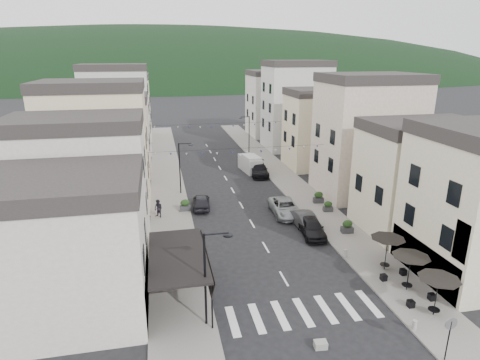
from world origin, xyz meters
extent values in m
plane|color=black|center=(0.00, 0.00, 0.00)|extent=(700.00, 700.00, 0.00)
cube|color=slate|center=(-7.50, 32.00, 0.06)|extent=(4.00, 76.00, 0.12)
cube|color=slate|center=(7.50, 32.00, 0.06)|extent=(4.00, 76.00, 0.12)
ellipsoid|color=black|center=(0.00, 300.00, 0.00)|extent=(640.00, 360.00, 70.00)
cube|color=#B5B2A6|center=(-15.50, 5.00, 4.00)|extent=(12.00, 8.00, 8.00)
cube|color=black|center=(-7.50, 5.00, 3.20)|extent=(3.60, 7.50, 0.15)
cube|color=black|center=(-5.70, 5.00, 2.70)|extent=(0.34, 7.50, 0.99)
cylinder|color=black|center=(-5.80, 1.50, 1.60)|extent=(0.10, 0.10, 3.20)
cylinder|color=black|center=(-5.80, 8.50, 1.60)|extent=(0.10, 0.10, 3.20)
cube|color=#B5B2A6|center=(-14.50, 14.00, 5.00)|extent=(10.00, 7.00, 10.00)
cube|color=#262323|center=(-14.50, 14.00, 10.50)|extent=(10.20, 7.14, 1.00)
cube|color=beige|center=(-14.50, 24.00, 6.00)|extent=(10.00, 8.00, 12.00)
cube|color=#262323|center=(-14.50, 24.00, 12.50)|extent=(10.20, 8.16, 1.00)
cube|color=#AB9B8B|center=(-14.50, 36.00, 4.75)|extent=(10.00, 8.00, 9.50)
cube|color=#262323|center=(-14.50, 36.00, 10.00)|extent=(10.20, 8.16, 1.00)
cube|color=#B7B7B2|center=(-14.50, 48.00, 6.50)|extent=(10.00, 7.00, 13.00)
cube|color=#262323|center=(-14.50, 48.00, 13.50)|extent=(10.20, 7.14, 1.00)
cube|color=beige|center=(-14.50, 60.00, 5.50)|extent=(10.00, 9.00, 11.00)
cube|color=#262323|center=(-14.50, 60.00, 11.50)|extent=(10.20, 9.18, 1.00)
cube|color=beige|center=(14.50, 12.00, 4.50)|extent=(10.00, 7.00, 9.00)
cube|color=#262323|center=(14.50, 12.00, 9.50)|extent=(10.20, 7.14, 1.00)
cube|color=#AB9B8B|center=(14.50, 22.00, 6.25)|extent=(10.00, 8.00, 12.50)
cube|color=#262323|center=(14.50, 22.00, 13.00)|extent=(10.20, 8.16, 1.00)
cube|color=beige|center=(14.50, 34.00, 5.00)|extent=(10.00, 7.00, 10.00)
cube|color=#262323|center=(14.50, 34.00, 10.50)|extent=(10.20, 7.14, 1.00)
cube|color=#B7B7B2|center=(14.50, 46.00, 6.75)|extent=(10.00, 8.00, 13.50)
cube|color=#262323|center=(14.50, 46.00, 14.00)|extent=(10.20, 8.16, 1.00)
cube|color=#B5B2A6|center=(14.50, 58.00, 5.75)|extent=(10.00, 9.00, 11.50)
cube|color=#262323|center=(14.50, 58.00, 12.00)|extent=(10.20, 9.18, 1.00)
cylinder|color=black|center=(7.70, 0.00, 1.27)|extent=(0.06, 0.06, 2.30)
cone|color=black|center=(7.70, 0.00, 2.37)|extent=(2.50, 2.50, 0.55)
cylinder|color=black|center=(7.70, 0.00, 0.49)|extent=(0.70, 0.70, 0.04)
cylinder|color=black|center=(7.70, 2.80, 1.27)|extent=(0.06, 0.06, 2.30)
cone|color=black|center=(7.70, 2.80, 2.37)|extent=(2.50, 2.50, 0.55)
cylinder|color=black|center=(7.70, 2.80, 0.49)|extent=(0.70, 0.70, 0.04)
cylinder|color=black|center=(7.70, 5.60, 1.27)|extent=(0.06, 0.06, 2.30)
cone|color=black|center=(7.70, 5.60, 2.37)|extent=(2.50, 2.50, 0.55)
cylinder|color=black|center=(7.70, 5.60, 0.49)|extent=(0.70, 0.70, 0.04)
cylinder|color=black|center=(-6.10, 2.00, 3.00)|extent=(0.14, 0.14, 6.00)
cylinder|color=black|center=(-5.40, 2.00, 5.90)|extent=(1.40, 0.10, 0.10)
cylinder|color=black|center=(-4.75, 2.00, 5.75)|extent=(0.56, 0.56, 0.08)
cylinder|color=black|center=(-6.10, 26.00, 3.00)|extent=(0.14, 0.14, 6.00)
cylinder|color=black|center=(-5.40, 26.00, 5.90)|extent=(1.40, 0.10, 0.10)
cylinder|color=black|center=(-4.75, 26.00, 5.75)|extent=(0.56, 0.56, 0.08)
cylinder|color=black|center=(6.10, 44.00, 3.00)|extent=(0.14, 0.14, 6.00)
cylinder|color=black|center=(5.40, 44.00, 5.90)|extent=(1.40, 0.10, 0.10)
cylinder|color=black|center=(4.75, 44.00, 5.75)|extent=(0.56, 0.56, 0.08)
cylinder|color=black|center=(5.80, -3.50, 1.25)|extent=(0.07, 0.07, 2.50)
cylinder|color=slate|center=(5.80, -3.50, 2.35)|extent=(0.70, 0.04, 0.70)
cylinder|color=gray|center=(-5.70, 6.00, 0.42)|extent=(0.26, 0.26, 0.60)
cylinder|color=gray|center=(-5.70, 9.00, 0.42)|extent=(0.26, 0.26, 0.60)
cylinder|color=gray|center=(5.70, 8.00, 0.42)|extent=(0.26, 0.26, 0.60)
cylinder|color=gray|center=(5.70, -1.00, 0.42)|extent=(0.26, 0.26, 0.60)
cylinder|color=black|center=(0.00, 22.00, 6.00)|extent=(19.00, 0.02, 0.02)
cone|color=beige|center=(-8.71, 22.00, 5.81)|extent=(0.28, 0.28, 0.24)
cone|color=navy|center=(-7.12, 22.00, 5.73)|extent=(0.28, 0.28, 0.24)
cone|color=beige|center=(-5.54, 22.00, 5.65)|extent=(0.28, 0.28, 0.24)
cone|color=navy|center=(-3.96, 22.00, 5.58)|extent=(0.28, 0.28, 0.24)
cone|color=beige|center=(-2.38, 22.00, 5.54)|extent=(0.28, 0.28, 0.24)
cone|color=navy|center=(-0.79, 22.00, 5.51)|extent=(0.28, 0.28, 0.24)
cone|color=beige|center=(0.79, 22.00, 5.51)|extent=(0.28, 0.28, 0.24)
cone|color=navy|center=(2.38, 22.00, 5.54)|extent=(0.28, 0.28, 0.24)
cone|color=beige|center=(3.96, 22.00, 5.58)|extent=(0.28, 0.28, 0.24)
cone|color=navy|center=(5.54, 22.00, 5.65)|extent=(0.28, 0.28, 0.24)
cone|color=beige|center=(7.12, 22.00, 5.73)|extent=(0.28, 0.28, 0.24)
cone|color=navy|center=(8.71, 22.00, 5.81)|extent=(0.28, 0.28, 0.24)
cylinder|color=black|center=(0.00, 38.00, 6.00)|extent=(19.00, 0.02, 0.02)
cone|color=beige|center=(-8.71, 38.00, 5.81)|extent=(0.28, 0.28, 0.24)
cone|color=navy|center=(-7.12, 38.00, 5.73)|extent=(0.28, 0.28, 0.24)
cone|color=beige|center=(-5.54, 38.00, 5.65)|extent=(0.28, 0.28, 0.24)
cone|color=navy|center=(-3.96, 38.00, 5.58)|extent=(0.28, 0.28, 0.24)
cone|color=beige|center=(-2.38, 38.00, 5.54)|extent=(0.28, 0.28, 0.24)
cone|color=navy|center=(-0.79, 38.00, 5.51)|extent=(0.28, 0.28, 0.24)
cone|color=beige|center=(0.79, 38.00, 5.51)|extent=(0.28, 0.28, 0.24)
cone|color=navy|center=(2.38, 38.00, 5.54)|extent=(0.28, 0.28, 0.24)
cone|color=beige|center=(3.96, 38.00, 5.58)|extent=(0.28, 0.28, 0.24)
cone|color=navy|center=(5.54, 38.00, 5.65)|extent=(0.28, 0.28, 0.24)
cone|color=beige|center=(7.12, 38.00, 5.73)|extent=(0.28, 0.28, 0.24)
cone|color=navy|center=(8.71, 38.00, 5.81)|extent=(0.28, 0.28, 0.24)
imported|color=black|center=(4.60, 12.47, 0.79)|extent=(2.30, 4.77, 1.57)
imported|color=#303032|center=(4.60, 13.79, 0.75)|extent=(1.79, 4.61, 1.50)
imported|color=gray|center=(3.76, 17.56, 0.76)|extent=(2.72, 5.55, 1.52)
imported|color=black|center=(4.60, 31.38, 0.78)|extent=(2.89, 5.64, 1.57)
imported|color=black|center=(-4.26, 21.03, 0.73)|extent=(2.17, 4.44, 1.46)
cube|color=silver|center=(3.84, 33.60, 0.99)|extent=(2.49, 4.95, 1.98)
cube|color=silver|center=(3.92, 33.02, 2.02)|extent=(2.23, 3.37, 0.49)
cylinder|color=black|center=(3.29, 31.74, 0.35)|extent=(0.34, 0.72, 0.69)
cylinder|color=black|center=(4.86, 31.95, 0.35)|extent=(0.34, 0.72, 0.69)
cylinder|color=black|center=(2.82, 35.26, 0.35)|extent=(0.34, 0.72, 0.69)
cylinder|color=black|center=(4.39, 35.47, 0.35)|extent=(0.34, 0.72, 0.69)
imported|color=black|center=(-5.80, 8.59, 1.02)|extent=(0.78, 0.71, 1.80)
imported|color=black|center=(-8.68, 19.14, 1.03)|extent=(1.11, 1.11, 1.81)
cube|color=gray|center=(-0.19, -1.21, 0.20)|extent=(0.74, 0.56, 0.40)
cube|color=#2C2B2E|center=(-7.72, 10.70, 0.37)|extent=(1.14, 0.84, 0.51)
ellipsoid|color=black|center=(-7.72, 10.70, 0.93)|extent=(0.89, 0.57, 0.65)
cube|color=#313134|center=(-6.00, 20.36, 0.39)|extent=(1.07, 0.59, 0.53)
ellipsoid|color=black|center=(-6.00, 20.36, 0.97)|extent=(0.94, 0.60, 0.68)
cube|color=#2C2C2E|center=(7.84, 12.10, 0.39)|extent=(1.12, 0.69, 0.53)
ellipsoid|color=black|center=(7.84, 12.10, 0.97)|extent=(0.94, 0.60, 0.68)
cube|color=#313134|center=(8.24, 17.25, 0.36)|extent=(1.03, 0.66, 0.48)
ellipsoid|color=black|center=(8.24, 17.25, 0.89)|extent=(0.85, 0.54, 0.62)
cube|color=#303033|center=(8.25, 19.80, 0.40)|extent=(1.19, 0.78, 0.55)
ellipsoid|color=black|center=(8.25, 19.80, 1.00)|extent=(0.97, 0.62, 0.71)
camera|label=1|loc=(-8.22, -18.21, 15.47)|focal=30.00mm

